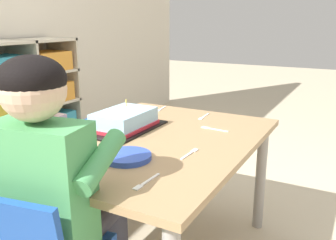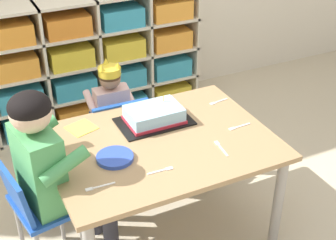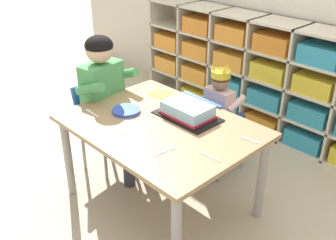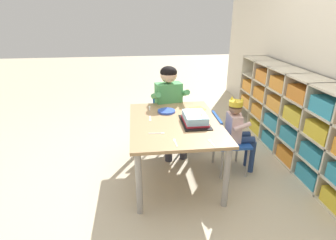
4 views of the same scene
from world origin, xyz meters
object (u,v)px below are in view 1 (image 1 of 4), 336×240
(child_with_crown, at_px, (41,140))
(fork_near_child_seat, at_px, (213,129))
(activity_table, at_px, (153,154))
(classroom_chair_blue, at_px, (58,168))
(fork_at_table_front_edge, at_px, (190,153))
(fork_scattered_mid_table, at_px, (204,117))
(birthday_cake_on_tray, at_px, (124,121))
(fork_near_cake_tray, at_px, (146,183))
(paper_plate_stack, at_px, (127,157))
(fork_by_napkin, at_px, (161,109))
(adult_helper_seated, at_px, (55,178))

(child_with_crown, distance_m, fork_near_child_seat, 0.91)
(activity_table, xyz_separation_m, classroom_chair_blue, (-0.05, 0.55, -0.16))
(activity_table, height_order, child_with_crown, child_with_crown)
(fork_at_table_front_edge, xyz_separation_m, fork_scattered_mid_table, (0.54, 0.17, -0.00))
(fork_scattered_mid_table, bearing_deg, fork_near_child_seat, -148.27)
(birthday_cake_on_tray, xyz_separation_m, fork_near_cake_tray, (-0.46, -0.41, -0.04))
(child_with_crown, bearing_deg, fork_scattered_mid_table, 125.30)
(child_with_crown, bearing_deg, classroom_chair_blue, 90.12)
(activity_table, relative_size, paper_plate_stack, 6.30)
(fork_scattered_mid_table, xyz_separation_m, fork_by_napkin, (0.04, 0.29, 0.00))
(adult_helper_seated, relative_size, birthday_cake_on_tray, 2.56)
(activity_table, bearing_deg, fork_at_table_front_edge, -113.23)
(birthday_cake_on_tray, height_order, fork_at_table_front_edge, birthday_cake_on_tray)
(classroom_chair_blue, distance_m, fork_near_cake_tray, 0.89)
(fork_scattered_mid_table, relative_size, fork_near_child_seat, 0.97)
(child_with_crown, height_order, fork_near_cake_tray, child_with_crown)
(adult_helper_seated, distance_m, paper_plate_stack, 0.30)
(child_with_crown, distance_m, fork_by_napkin, 0.69)
(fork_scattered_mid_table, bearing_deg, adult_helper_seated, 172.51)
(fork_at_table_front_edge, distance_m, fork_scattered_mid_table, 0.57)
(activity_table, xyz_separation_m, paper_plate_stack, (-0.27, -0.05, 0.09))
(birthday_cake_on_tray, height_order, fork_scattered_mid_table, birthday_cake_on_tray)
(fork_near_cake_tray, height_order, fork_by_napkin, same)
(adult_helper_seated, height_order, fork_scattered_mid_table, adult_helper_seated)
(activity_table, xyz_separation_m, fork_by_napkin, (0.48, 0.23, 0.08))
(classroom_chair_blue, relative_size, birthday_cake_on_tray, 1.57)
(paper_plate_stack, bearing_deg, fork_scattered_mid_table, -0.89)
(classroom_chair_blue, relative_size, fork_near_cake_tray, 4.50)
(activity_table, height_order, fork_near_cake_tray, fork_near_cake_tray)
(fork_near_cake_tray, bearing_deg, adult_helper_seated, 123.70)
(fork_at_table_front_edge, bearing_deg, fork_near_cake_tray, -0.25)
(adult_helper_seated, relative_size, paper_plate_stack, 5.64)
(classroom_chair_blue, bearing_deg, activity_table, 96.46)
(classroom_chair_blue, xyz_separation_m, paper_plate_stack, (-0.22, -0.60, 0.25))
(fork_by_napkin, bearing_deg, birthday_cake_on_tray, 178.06)
(paper_plate_stack, relative_size, fork_near_child_seat, 1.30)
(adult_helper_seated, relative_size, fork_near_child_seat, 7.31)
(child_with_crown, xyz_separation_m, adult_helper_seated, (-0.52, -0.64, 0.13))
(activity_table, relative_size, classroom_chair_blue, 1.83)
(adult_helper_seated, height_order, fork_by_napkin, adult_helper_seated)
(birthday_cake_on_tray, height_order, fork_by_napkin, birthday_cake_on_tray)
(adult_helper_seated, distance_m, fork_scattered_mid_table, 1.01)
(fork_near_child_seat, bearing_deg, fork_by_napkin, 156.56)
(birthday_cake_on_tray, relative_size, fork_by_napkin, 3.19)
(fork_near_cake_tray, height_order, fork_near_child_seat, same)
(fork_at_table_front_edge, bearing_deg, child_with_crown, -91.24)
(fork_at_table_front_edge, bearing_deg, birthday_cake_on_tray, -107.47)
(fork_at_table_front_edge, bearing_deg, adult_helper_seated, -27.20)
(paper_plate_stack, bearing_deg, adult_helper_seated, 165.42)
(paper_plate_stack, relative_size, fork_near_cake_tray, 1.31)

